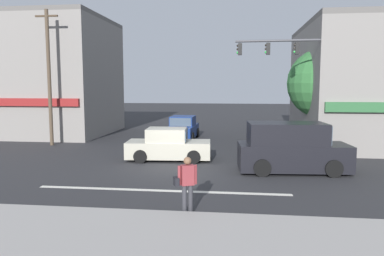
# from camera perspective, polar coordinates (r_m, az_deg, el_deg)

# --- Properties ---
(ground_plane) EXTENTS (120.00, 120.00, 0.00)m
(ground_plane) POSITION_cam_1_polar(r_m,az_deg,el_deg) (16.71, -2.24, -6.22)
(ground_plane) COLOR #2B2B2D
(lane_marking_stripe) EXTENTS (9.00, 0.24, 0.01)m
(lane_marking_stripe) POSITION_cam_1_polar(r_m,az_deg,el_deg) (13.37, -4.64, -9.48)
(lane_marking_stripe) COLOR silver
(lane_marking_stripe) RESTS_ON ground
(sidewalk_curb) EXTENTS (40.00, 5.00, 0.16)m
(sidewalk_curb) POSITION_cam_1_polar(r_m,az_deg,el_deg) (8.79, -11.46, -17.82)
(sidewalk_curb) COLOR #9E9993
(sidewalk_curb) RESTS_ON ground
(building_left_block) EXTENTS (11.43, 8.76, 8.67)m
(building_left_block) POSITION_cam_1_polar(r_m,az_deg,el_deg) (31.14, -22.96, 7.21)
(building_left_block) COLOR gray
(building_left_block) RESTS_ON ground
(street_tree) EXTENTS (4.12, 4.12, 5.87)m
(street_tree) POSITION_cam_1_polar(r_m,az_deg,el_deg) (23.60, 19.24, 6.44)
(street_tree) COLOR #4C3823
(street_tree) RESTS_ON ground
(utility_pole_near_left) EXTENTS (1.40, 0.22, 8.19)m
(utility_pole_near_left) POSITION_cam_1_polar(r_m,az_deg,el_deg) (24.46, -20.95, 7.41)
(utility_pole_near_left) COLOR brown
(utility_pole_near_left) RESTS_ON ground
(utility_pole_far_right) EXTENTS (1.40, 0.22, 7.50)m
(utility_pole_far_right) POSITION_cam_1_polar(r_m,az_deg,el_deg) (24.34, 21.53, 6.58)
(utility_pole_far_right) COLOR brown
(utility_pole_far_right) RESTS_ON ground
(traffic_light_mast) EXTENTS (4.89, 0.41, 6.20)m
(traffic_light_mast) POSITION_cam_1_polar(r_m,az_deg,el_deg) (20.06, 16.69, 8.02)
(traffic_light_mast) COLOR #47474C
(traffic_light_mast) RESTS_ON ground
(van_waiting_far) EXTENTS (4.73, 2.30, 2.11)m
(van_waiting_far) POSITION_cam_1_polar(r_m,az_deg,el_deg) (16.47, 14.85, -3.05)
(van_waiting_far) COLOR black
(van_waiting_far) RESTS_ON ground
(sedan_crossing_rightbound) EXTENTS (4.21, 2.10, 1.58)m
(sedan_crossing_rightbound) POSITION_cam_1_polar(r_m,az_deg,el_deg) (18.54, -3.63, -2.72)
(sedan_crossing_rightbound) COLOR #B7B29E
(sedan_crossing_rightbound) RESTS_ON ground
(sedan_parked_curbside) EXTENTS (1.98, 4.15, 1.58)m
(sedan_parked_curbside) POSITION_cam_1_polar(r_m,az_deg,el_deg) (25.67, -1.42, -0.13)
(sedan_parked_curbside) COLOR navy
(sedan_parked_curbside) RESTS_ON ground
(pedestrian_foreground_with_bag) EXTENTS (0.69, 0.42, 1.67)m
(pedestrian_foreground_with_bag) POSITION_cam_1_polar(r_m,az_deg,el_deg) (10.75, -0.82, -8.20)
(pedestrian_foreground_with_bag) COLOR #333338
(pedestrian_foreground_with_bag) RESTS_ON ground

